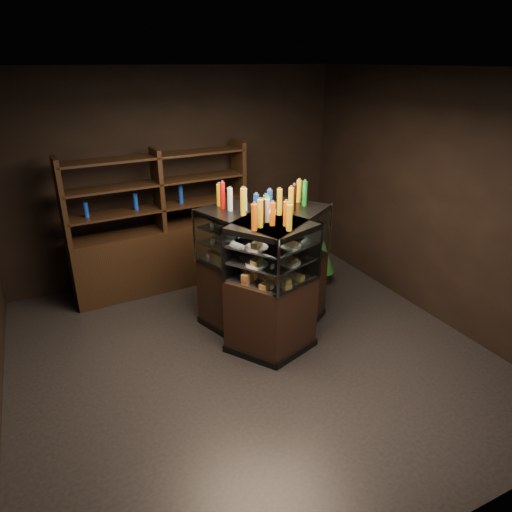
{
  "coord_description": "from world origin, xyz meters",
  "views": [
    {
      "loc": [
        -1.8,
        -3.91,
        3.06
      ],
      "look_at": [
        0.14,
        0.1,
        1.14
      ],
      "focal_mm": 32.0,
      "sensor_mm": 36.0,
      "label": 1
    }
  ],
  "objects": [
    {
      "name": "bottles_top",
      "position": [
        0.37,
        0.3,
        1.64
      ],
      "size": [
        0.99,
        1.13,
        0.3
      ],
      "color": "silver",
      "rests_on": "display_case"
    },
    {
      "name": "room_shell",
      "position": [
        0.0,
        0.0,
        1.94
      ],
      "size": [
        5.02,
        5.02,
        3.01
      ],
      "color": "black",
      "rests_on": "ground"
    },
    {
      "name": "back_shelving",
      "position": [
        -0.39,
        2.05,
        0.6
      ],
      "size": [
        2.52,
        0.57,
        2.0
      ],
      "rotation": [
        0.0,
        0.0,
        0.06
      ],
      "color": "black",
      "rests_on": "ground"
    },
    {
      "name": "display_case",
      "position": [
        0.37,
        0.3,
        0.5
      ],
      "size": [
        1.58,
        1.53,
        1.51
      ],
      "rotation": [
        0.0,
        0.0,
        -0.33
      ],
      "color": "black",
      "rests_on": "ground"
    },
    {
      "name": "potted_conifer",
      "position": [
        1.74,
        1.16,
        0.43
      ],
      "size": [
        0.35,
        0.35,
        0.75
      ],
      "rotation": [
        0.0,
        0.0,
        -0.16
      ],
      "color": "black",
      "rests_on": "ground"
    },
    {
      "name": "ground",
      "position": [
        0.0,
        0.0,
        0.0
      ],
      "size": [
        5.0,
        5.0,
        0.0
      ],
      "primitive_type": "plane",
      "color": "black",
      "rests_on": "ground"
    },
    {
      "name": "food_display",
      "position": [
        0.37,
        0.29,
        1.09
      ],
      "size": [
        1.14,
        1.27,
        0.46
      ],
      "color": "#CC8349",
      "rests_on": "display_case"
    }
  ]
}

